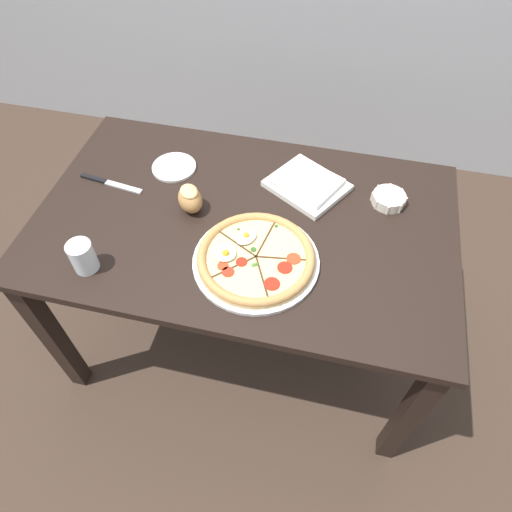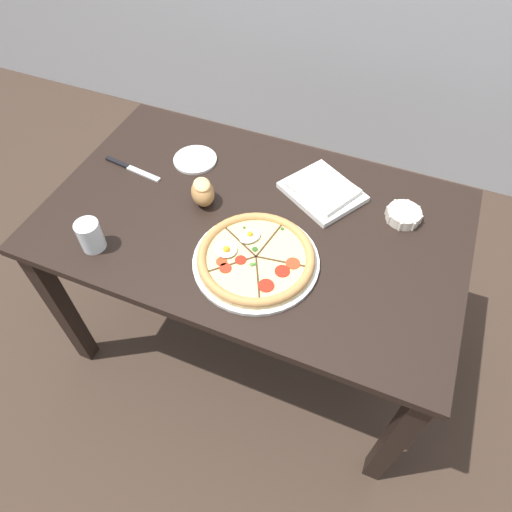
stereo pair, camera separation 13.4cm
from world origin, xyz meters
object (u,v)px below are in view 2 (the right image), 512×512
at_px(bread_piece_near, 203,192).
at_px(water_glass, 91,237).
at_px(ramekin_bowl, 404,215).
at_px(knife_main, 132,168).
at_px(pizza, 256,258).
at_px(napkin_folded, 323,191).
at_px(side_saucer, 195,160).
at_px(dining_table, 253,238).

distance_m(bread_piece_near, water_glass, 0.38).
height_order(ramekin_bowl, knife_main, ramekin_bowl).
bearing_deg(bread_piece_near, water_glass, -126.87).
height_order(pizza, water_glass, water_glass).
height_order(pizza, bread_piece_near, bread_piece_near).
bearing_deg(water_glass, napkin_folded, 40.01).
xyz_separation_m(pizza, side_saucer, (-0.38, 0.35, -0.01)).
bearing_deg(napkin_folded, ramekin_bowl, -2.29).
xyz_separation_m(pizza, water_glass, (-0.48, -0.13, 0.02)).
bearing_deg(water_glass, knife_main, 103.81).
bearing_deg(bread_piece_near, pizza, -33.36).
bearing_deg(napkin_folded, water_glass, -139.99).
xyz_separation_m(dining_table, napkin_folded, (0.17, 0.19, 0.12)).
bearing_deg(knife_main, dining_table, 1.32).
xyz_separation_m(napkin_folded, side_saucer, (-0.48, -0.01, -0.01)).
distance_m(ramekin_bowl, bread_piece_near, 0.65).
relative_size(napkin_folded, side_saucer, 2.00).
distance_m(napkin_folded, water_glass, 0.76).
height_order(bread_piece_near, water_glass, water_glass).
bearing_deg(dining_table, side_saucer, 149.02).
bearing_deg(napkin_folded, dining_table, -132.15).
relative_size(dining_table, water_glass, 13.70).
relative_size(dining_table, ramekin_bowl, 11.60).
height_order(ramekin_bowl, side_saucer, ramekin_bowl).
bearing_deg(bread_piece_near, ramekin_bowl, 15.57).
height_order(dining_table, bread_piece_near, bread_piece_near).
relative_size(knife_main, side_saucer, 1.52).
distance_m(dining_table, side_saucer, 0.37).
bearing_deg(ramekin_bowl, knife_main, -172.37).
bearing_deg(water_glass, pizza, 15.20).
bearing_deg(napkin_folded, bread_piece_near, -152.30).
bearing_deg(pizza, side_saucer, 137.66).
bearing_deg(napkin_folded, knife_main, -168.39).
bearing_deg(side_saucer, knife_main, -145.72).
bearing_deg(knife_main, pizza, -13.39).
bearing_deg(dining_table, bread_piece_near, 178.31).
bearing_deg(pizza, ramekin_bowl, 42.86).
height_order(bread_piece_near, knife_main, bread_piece_near).
bearing_deg(dining_table, ramekin_bowl, 21.97).
xyz_separation_m(ramekin_bowl, bread_piece_near, (-0.63, -0.18, 0.03)).
bearing_deg(dining_table, knife_main, 173.67).
xyz_separation_m(dining_table, bread_piece_near, (-0.18, 0.01, 0.15)).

